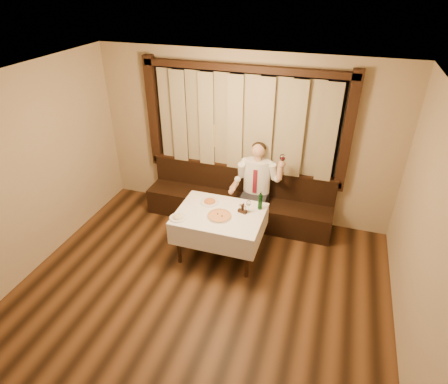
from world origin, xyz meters
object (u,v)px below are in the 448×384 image
(dining_table, at_px, (220,219))
(pizza, at_px, (219,216))
(banquette, at_px, (238,203))
(green_bottle, at_px, (260,202))
(pasta_red, at_px, (210,200))
(pasta_cream, at_px, (178,216))
(seated_man, at_px, (256,181))
(cruet_caddy, at_px, (243,210))

(dining_table, relative_size, pizza, 3.48)
(banquette, xyz_separation_m, green_bottle, (0.53, -0.74, 0.57))
(banquette, bearing_deg, pasta_red, -106.57)
(pasta_cream, bearing_deg, pasta_red, 61.13)
(seated_man, bearing_deg, pasta_cream, -124.38)
(green_bottle, bearing_deg, cruet_caddy, -142.17)
(dining_table, xyz_separation_m, pizza, (0.02, -0.09, 0.12))
(dining_table, height_order, pasta_red, pasta_red)
(dining_table, xyz_separation_m, cruet_caddy, (0.31, 0.12, 0.16))
(cruet_caddy, distance_m, seated_man, 0.82)
(cruet_caddy, bearing_deg, green_bottle, 52.56)
(banquette, relative_size, cruet_caddy, 22.21)
(green_bottle, distance_m, seated_man, 0.68)
(banquette, relative_size, pasta_cream, 13.16)
(pizza, relative_size, green_bottle, 1.24)
(banquette, relative_size, dining_table, 2.52)
(pizza, distance_m, seated_man, 1.07)
(pasta_red, relative_size, pasta_cream, 1.17)
(seated_man, bearing_deg, pizza, -106.04)
(cruet_caddy, bearing_deg, seated_man, 104.28)
(green_bottle, bearing_deg, banquette, 125.77)
(dining_table, bearing_deg, green_bottle, 28.49)
(pasta_red, bearing_deg, cruet_caddy, -11.25)
(seated_man, bearing_deg, dining_table, -108.77)
(pizza, height_order, pasta_red, pasta_red)
(pizza, bearing_deg, seated_man, 73.96)
(pizza, bearing_deg, green_bottle, 36.67)
(dining_table, bearing_deg, pizza, -75.64)
(dining_table, distance_m, pasta_red, 0.36)
(dining_table, distance_m, pasta_cream, 0.63)
(dining_table, distance_m, green_bottle, 0.65)
(dining_table, bearing_deg, cruet_caddy, 20.68)
(banquette, distance_m, dining_table, 1.08)
(pasta_cream, xyz_separation_m, green_bottle, (1.06, 0.59, 0.09))
(banquette, bearing_deg, pizza, -88.82)
(banquette, xyz_separation_m, seated_man, (0.32, -0.09, 0.54))
(pasta_red, relative_size, seated_man, 0.19)
(pasta_red, height_order, green_bottle, green_bottle)
(pizza, height_order, cruet_caddy, cruet_caddy)
(pasta_red, distance_m, seated_man, 0.90)
(pizza, relative_size, cruet_caddy, 2.54)
(banquette, height_order, pasta_red, banquette)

